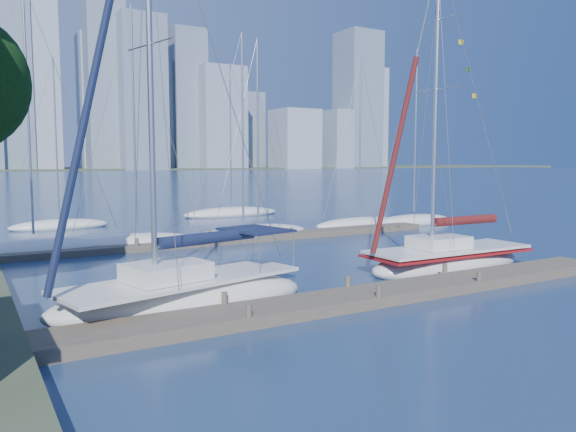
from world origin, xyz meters
TOP-DOWN VIEW (x-y plane):
  - ground at (0.00, 0.00)m, footprint 700.00×700.00m
  - near_dock at (0.00, 0.00)m, footprint 26.00×2.00m
  - far_dock at (2.00, 16.00)m, footprint 30.00×1.80m
  - sailboat_navy at (-5.87, 2.46)m, footprint 9.61×5.05m
  - sailboat_maroon at (7.23, 2.89)m, footprint 8.88×3.05m
  - bg_boat_0 at (-9.05, 17.22)m, footprint 9.64×3.84m
  - bg_boat_1 at (-3.47, 17.12)m, footprint 7.55×4.55m
  - bg_boat_2 at (3.31, 16.75)m, footprint 7.19×2.40m
  - bg_boat_3 at (4.69, 17.37)m, footprint 7.76×4.49m
  - bg_boat_4 at (14.15, 18.72)m, footprint 8.11×3.67m
  - bg_boat_5 at (18.85, 17.73)m, footprint 7.61×2.41m
  - bg_boat_6 at (-6.08, 28.97)m, footprint 7.38×4.21m
  - bg_boat_7 at (9.08, 31.32)m, footprint 9.34×2.79m
  - skyline at (20.07, 290.32)m, footprint 502.78×51.31m

SIDE VIEW (x-z plane):
  - ground at x=0.00m, z-range 0.00..0.00m
  - far_dock at x=2.00m, z-range 0.00..0.36m
  - near_dock at x=0.00m, z-range 0.00..0.40m
  - bg_boat_4 at x=14.15m, z-range -6.30..6.81m
  - bg_boat_6 at x=-6.08m, z-range -6.19..6.70m
  - bg_boat_7 at x=9.08m, z-range -6.80..7.36m
  - bg_boat_2 at x=3.31m, z-range -6.44..7.01m
  - bg_boat_5 at x=18.85m, z-range -6.75..7.32m
  - bg_boat_1 at x=-3.47m, z-range -6.86..7.44m
  - bg_boat_0 at x=-9.05m, z-range -7.12..7.70m
  - bg_boat_3 at x=4.69m, z-range -6.39..6.97m
  - sailboat_maroon at x=7.23m, z-range -6.25..8.52m
  - sailboat_navy at x=-5.87m, z-range -6.66..9.05m
  - skyline at x=20.07m, z-range -16.58..89.46m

